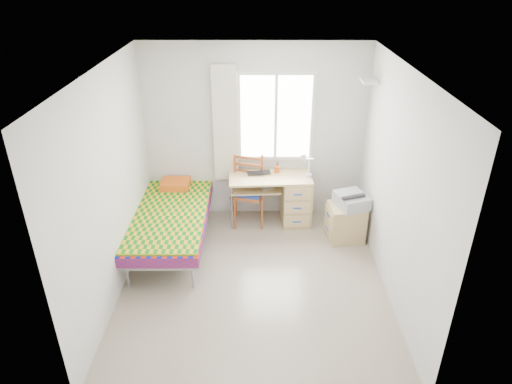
% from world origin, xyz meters
% --- Properties ---
extents(floor, '(3.50, 3.50, 0.00)m').
position_xyz_m(floor, '(0.00, 0.00, 0.00)').
color(floor, '#BCAD93').
rests_on(floor, ground).
extents(ceiling, '(3.50, 3.50, 0.00)m').
position_xyz_m(ceiling, '(0.00, 0.00, 2.60)').
color(ceiling, white).
rests_on(ceiling, wall_back).
extents(wall_back, '(3.20, 0.00, 3.20)m').
position_xyz_m(wall_back, '(0.00, 1.75, 1.30)').
color(wall_back, silver).
rests_on(wall_back, ground).
extents(wall_left, '(0.00, 3.50, 3.50)m').
position_xyz_m(wall_left, '(-1.60, 0.00, 1.30)').
color(wall_left, silver).
rests_on(wall_left, ground).
extents(wall_right, '(0.00, 3.50, 3.50)m').
position_xyz_m(wall_right, '(1.60, 0.00, 1.30)').
color(wall_right, silver).
rests_on(wall_right, ground).
extents(window, '(1.10, 0.04, 1.30)m').
position_xyz_m(window, '(0.30, 1.73, 1.55)').
color(window, white).
rests_on(window, wall_back).
extents(curtain, '(0.35, 0.05, 1.70)m').
position_xyz_m(curtain, '(-0.42, 1.68, 1.45)').
color(curtain, '#F9EACE').
rests_on(curtain, wall_back).
extents(floating_shelf, '(0.20, 0.32, 0.03)m').
position_xyz_m(floating_shelf, '(1.49, 1.40, 2.15)').
color(floating_shelf, white).
rests_on(floating_shelf, wall_right).
extents(bed, '(0.99, 2.08, 0.90)m').
position_xyz_m(bed, '(-1.13, 0.88, 0.44)').
color(bed, '#92949A').
rests_on(bed, floor).
extents(desk, '(1.23, 0.62, 0.75)m').
position_xyz_m(desk, '(0.54, 1.45, 0.41)').
color(desk, '#DFBA75').
rests_on(desk, floor).
extents(chair, '(0.54, 0.54, 1.03)m').
position_xyz_m(chair, '(-0.08, 1.46, 0.57)').
color(chair, brown).
rests_on(chair, floor).
extents(cabinet, '(0.53, 0.48, 0.52)m').
position_xyz_m(cabinet, '(1.28, 0.98, 0.26)').
color(cabinet, tan).
rests_on(cabinet, floor).
extents(printer, '(0.50, 0.54, 0.19)m').
position_xyz_m(printer, '(1.33, 0.98, 0.62)').
color(printer, '#A3A6AB').
rests_on(printer, cabinet).
extents(laptop, '(0.38, 0.28, 0.03)m').
position_xyz_m(laptop, '(0.07, 1.50, 0.76)').
color(laptop, black).
rests_on(laptop, desk).
extents(pen_cup, '(0.10, 0.10, 0.10)m').
position_xyz_m(pen_cup, '(0.33, 1.60, 0.79)').
color(pen_cup, orange).
rests_on(pen_cup, desk).
extents(task_lamp, '(0.23, 0.32, 0.41)m').
position_xyz_m(task_lamp, '(0.72, 1.35, 1.00)').
color(task_lamp, white).
rests_on(task_lamp, desk).
extents(book, '(0.27, 0.30, 0.02)m').
position_xyz_m(book, '(0.07, 1.42, 0.59)').
color(book, gray).
rests_on(book, desk).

